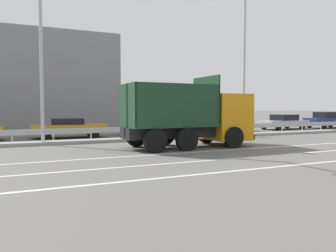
# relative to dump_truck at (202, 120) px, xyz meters

# --- Properties ---
(ground_plane) EXTENTS (320.00, 320.00, 0.00)m
(ground_plane) POSITION_rel_dump_truck_xyz_m (-1.42, 1.90, -1.34)
(ground_plane) COLOR #605E5B
(lane_strip_0) EXTENTS (57.66, 0.16, 0.01)m
(lane_strip_0) POSITION_rel_dump_truck_xyz_m (-0.89, -1.81, -1.34)
(lane_strip_0) COLOR silver
(lane_strip_0) RESTS_ON ground_plane
(lane_strip_1) EXTENTS (57.66, 0.16, 0.01)m
(lane_strip_1) POSITION_rel_dump_truck_xyz_m (-0.89, -4.01, -1.34)
(lane_strip_1) COLOR silver
(lane_strip_1) RESTS_ON ground_plane
(lane_strip_2) EXTENTS (57.66, 0.16, 0.01)m
(lane_strip_2) POSITION_rel_dump_truck_xyz_m (-0.89, -6.08, -1.34)
(lane_strip_2) COLOR silver
(lane_strip_2) RESTS_ON ground_plane
(median_island) EXTENTS (31.71, 1.10, 0.18)m
(median_island) POSITION_rel_dump_truck_xyz_m (-1.42, 4.09, -1.25)
(median_island) COLOR gray
(median_island) RESTS_ON ground_plane
(median_guardrail) EXTENTS (57.66, 0.09, 0.78)m
(median_guardrail) POSITION_rel_dump_truck_xyz_m (-1.42, 5.05, -0.77)
(median_guardrail) COLOR #9EA0A5
(median_guardrail) RESTS_ON ground_plane
(dump_truck) EXTENTS (6.49, 2.84, 3.53)m
(dump_truck) POSITION_rel_dump_truck_xyz_m (0.00, 0.00, 0.00)
(dump_truck) COLOR orange
(dump_truck) RESTS_ON ground_plane
(median_road_sign) EXTENTS (0.76, 0.16, 2.25)m
(median_road_sign) POSITION_rel_dump_truck_xyz_m (4.61, 4.09, -0.15)
(median_road_sign) COLOR white
(median_road_sign) RESTS_ON ground_plane
(street_lamp_1) EXTENTS (0.71, 2.63, 10.22)m
(street_lamp_1) POSITION_rel_dump_truck_xyz_m (-7.31, 3.80, 4.31)
(street_lamp_1) COLOR #ADADB2
(street_lamp_1) RESTS_ON ground_plane
(street_lamp_2) EXTENTS (0.71, 1.91, 10.54)m
(street_lamp_2) POSITION_rel_dump_truck_xyz_m (5.81, 4.08, 4.39)
(street_lamp_2) COLOR #ADADB2
(street_lamp_2) RESTS_ON ground_plane
(parked_car_3) EXTENTS (4.79, 2.18, 1.28)m
(parked_car_3) POSITION_rel_dump_truck_xyz_m (-5.50, 7.58, -0.66)
(parked_car_3) COLOR #B27A14
(parked_car_3) RESTS_ON ground_plane
(parked_car_4) EXTENTS (4.30, 2.21, 1.32)m
(parked_car_4) POSITION_rel_dump_truck_xyz_m (0.25, 8.04, -0.65)
(parked_car_4) COLOR gray
(parked_car_4) RESTS_ON ground_plane
(parked_car_5) EXTENTS (4.83, 1.98, 1.39)m
(parked_car_5) POSITION_rel_dump_truck_xyz_m (6.88, 8.14, -0.61)
(parked_car_5) COLOR #B27A14
(parked_car_5) RESTS_ON ground_plane
(parked_car_6) EXTENTS (4.85, 2.18, 1.35)m
(parked_car_6) POSITION_rel_dump_truck_xyz_m (13.38, 8.23, -0.65)
(parked_car_6) COLOR #A3A3A8
(parked_car_6) RESTS_ON ground_plane
(parked_car_7) EXTENTS (4.53, 2.05, 1.56)m
(parked_car_7) POSITION_rel_dump_truck_xyz_m (18.61, 7.93, -0.57)
(parked_car_7) COLOR navy
(parked_car_7) RESTS_ON ground_plane
(church_tower) EXTENTS (3.60, 3.60, 11.85)m
(church_tower) POSITION_rel_dump_truck_xyz_m (-0.47, 32.54, 4.00)
(church_tower) COLOR silver
(church_tower) RESTS_ON ground_plane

